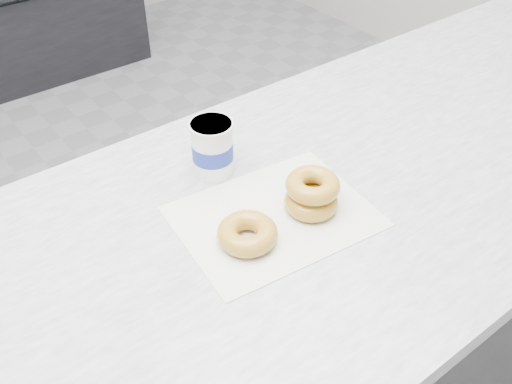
{
  "coord_description": "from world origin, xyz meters",
  "views": [
    {
      "loc": [
        -0.23,
        -1.18,
        1.59
      ],
      "look_at": [
        0.25,
        -0.55,
        0.93
      ],
      "focal_mm": 40.0,
      "sensor_mm": 36.0,
      "label": 1
    }
  ],
  "objects": [
    {
      "name": "wax_paper",
      "position": [
        0.26,
        -0.6,
        0.9
      ],
      "size": [
        0.37,
        0.29,
        0.0
      ],
      "primitive_type": "cube",
      "rotation": [
        0.0,
        0.0,
        -0.11
      ],
      "color": "silver",
      "rests_on": "counter"
    },
    {
      "name": "donut_single",
      "position": [
        0.18,
        -0.62,
        0.92
      ],
      "size": [
        0.12,
        0.12,
        0.04
      ],
      "primitive_type": "torus",
      "rotation": [
        0.0,
        0.0,
        0.17
      ],
      "color": "gold",
      "rests_on": "wax_paper"
    },
    {
      "name": "coffee_cup",
      "position": [
        0.25,
        -0.43,
        0.96
      ],
      "size": [
        0.09,
        0.09,
        0.11
      ],
      "rotation": [
        0.0,
        0.0,
        0.21
      ],
      "color": "white",
      "rests_on": "counter"
    },
    {
      "name": "donut_stack",
      "position": [
        0.32,
        -0.62,
        0.94
      ],
      "size": [
        0.12,
        0.12,
        0.07
      ],
      "color": "gold",
      "rests_on": "wax_paper"
    },
    {
      "name": "ground",
      "position": [
        0.0,
        0.0,
        0.0
      ],
      "size": [
        5.0,
        5.0,
        0.0
      ],
      "primitive_type": "plane",
      "color": "#939396",
      "rests_on": "ground"
    }
  ]
}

